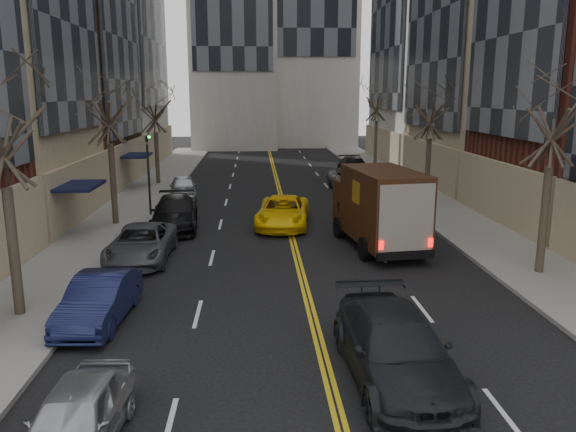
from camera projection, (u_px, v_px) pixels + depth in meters
name	position (u px, v px, depth m)	size (l,w,h in m)	color
sidewalk_left	(139.00, 199.00, 35.41)	(4.00, 66.00, 0.15)	slate
sidewalk_right	(420.00, 196.00, 36.45)	(4.00, 66.00, 0.15)	slate
tree_lf_mid	(107.00, 94.00, 27.19)	(3.20, 3.20, 8.91)	#382D23
tree_lf_far	(154.00, 102.00, 39.99)	(3.20, 3.20, 8.12)	#382D23
tree_rt_near	(556.00, 98.00, 19.47)	(3.20, 3.20, 8.71)	#382D23
tree_rt_mid	(431.00, 101.00, 33.18)	(3.20, 3.20, 8.32)	#382D23
tree_rt_far	(377.00, 92.00, 47.68)	(3.20, 3.20, 9.11)	#382D23
traffic_signal	(148.00, 166.00, 30.03)	(0.29, 0.26, 4.70)	black
ups_truck	(379.00, 208.00, 24.19)	(3.24, 6.64, 3.50)	black
observer_sedan	(396.00, 348.00, 13.08)	(2.47, 5.64, 1.61)	black
taxi	(283.00, 212.00, 28.34)	(2.48, 5.39, 1.50)	yellow
pedestrian	(340.00, 218.00, 26.27)	(0.65, 0.42, 1.77)	black
parked_lf_a	(77.00, 418.00, 10.55)	(1.54, 3.82, 1.30)	#A8ACB0
parked_lf_b	(99.00, 300.00, 16.45)	(1.49, 4.26, 1.40)	#12163B
parked_lf_c	(141.00, 243.00, 22.61)	(2.33, 5.06, 1.41)	#484A4F
parked_lf_d	(175.00, 213.00, 27.86)	(2.20, 5.42, 1.57)	black
parked_lf_e	(183.00, 187.00, 35.92)	(1.69, 4.20, 1.43)	#A5A9AD
parked_rt_a	(402.00, 205.00, 30.45)	(1.39, 4.00, 1.32)	#474A4E
parked_rt_b	(355.00, 180.00, 38.16)	(2.73, 5.91, 1.64)	#989C9F
parked_rt_c	(354.00, 167.00, 45.20)	(2.16, 5.31, 1.54)	black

